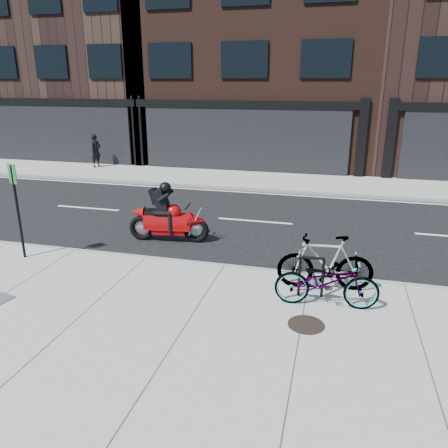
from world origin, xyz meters
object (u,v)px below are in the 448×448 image
(pedestrian, at_px, (96,151))
(bicycle_rear, at_px, (325,262))
(bike_rack, at_px, (311,273))
(motorcycle, at_px, (172,218))
(sign_post, at_px, (17,203))
(bicycle_front, at_px, (327,281))
(manhole_cover, at_px, (306,325))

(pedestrian, bearing_deg, bicycle_rear, -119.57)
(pedestrian, bearing_deg, bike_rack, -121.26)
(bike_rack, relative_size, motorcycle, 0.38)
(sign_post, bearing_deg, bicycle_front, 15.50)
(bicycle_rear, bearing_deg, motorcycle, -123.91)
(bike_rack, relative_size, pedestrian, 0.53)
(bicycle_front, relative_size, pedestrian, 1.20)
(bicycle_rear, xyz_separation_m, manhole_cover, (-0.24, -1.56, -0.58))
(manhole_cover, distance_m, sign_post, 7.29)
(bike_rack, height_order, manhole_cover, bike_rack)
(manhole_cover, bearing_deg, bicycle_front, 69.95)
(motorcycle, height_order, manhole_cover, motorcycle)
(bicycle_front, xyz_separation_m, motorcycle, (-4.29, 2.98, 0.04))
(bike_rack, height_order, bicycle_front, bicycle_front)
(bicycle_rear, distance_m, motorcycle, 4.78)
(manhole_cover, height_order, sign_post, sign_post)
(bike_rack, relative_size, sign_post, 0.37)
(bike_rack, distance_m, pedestrian, 16.25)
(bicycle_front, relative_size, bicycle_rear, 1.00)
(motorcycle, distance_m, sign_post, 3.89)
(bicycle_front, height_order, motorcycle, motorcycle)
(motorcycle, bearing_deg, sign_post, -149.58)
(bicycle_front, height_order, bicycle_rear, bicycle_rear)
(bicycle_rear, bearing_deg, pedestrian, -139.67)
(pedestrian, bearing_deg, sign_post, -144.36)
(bike_rack, relative_size, bicycle_front, 0.44)
(bicycle_front, height_order, sign_post, sign_post)
(bike_rack, xyz_separation_m, bicycle_front, (0.31, -0.33, 0.01))
(bike_rack, xyz_separation_m, bicycle_rear, (0.25, 0.42, 0.08))
(bicycle_front, relative_size, sign_post, 0.85)
(manhole_cover, bearing_deg, bicycle_rear, 81.38)
(bicycle_front, distance_m, sign_post, 7.38)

